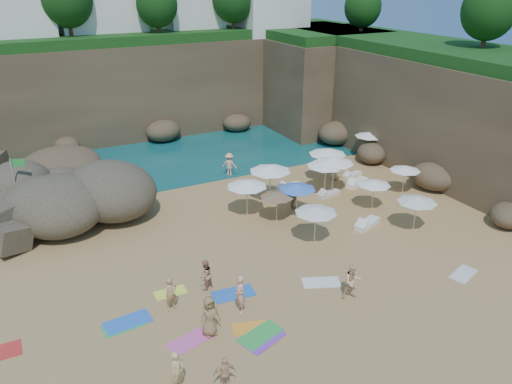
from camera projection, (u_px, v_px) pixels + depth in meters
name	position (u px, v px, depth m)	size (l,w,h in m)	color
ground	(248.00, 255.00, 26.07)	(120.00, 120.00, 0.00)	tan
seawater	(116.00, 118.00, 50.46)	(120.00, 120.00, 0.00)	#0C4751
cliff_back	(146.00, 86.00, 45.61)	(44.00, 8.00, 8.00)	brown
cliff_right	(420.00, 105.00, 38.92)	(8.00, 30.00, 8.00)	brown
cliff_corner	(314.00, 80.00, 47.83)	(10.00, 12.00, 8.00)	brown
rock_promontory	(3.00, 186.00, 34.47)	(12.00, 7.00, 2.00)	brown
clifftop_buildings	(147.00, 0.00, 43.73)	(28.48, 9.48, 7.00)	white
clifftop_trees	(192.00, 3.00, 39.38)	(35.60, 23.82, 4.40)	#11380F
rock_outcrop	(66.00, 217.00, 30.01)	(8.23, 6.17, 3.29)	brown
flag_pole	(17.00, 182.00, 28.50)	(0.77, 0.25, 3.99)	silver
parasol_0	(270.00, 168.00, 31.21)	(2.63, 2.63, 2.49)	silver
parasol_1	(247.00, 184.00, 29.42)	(2.42, 2.42, 2.29)	silver
parasol_2	(334.00, 160.00, 32.54)	(2.63, 2.63, 2.49)	silver
parasol_3	(369.00, 134.00, 38.86)	(2.24, 2.24, 2.12)	silver
parasol_4	(405.00, 168.00, 32.69)	(2.01, 2.01, 1.90)	silver
parasol_5	(326.00, 163.00, 32.29)	(2.51, 2.51, 2.38)	silver
parasol_6	(277.00, 194.00, 28.86)	(2.01, 2.01, 1.90)	silver
parasol_7	(374.00, 183.00, 30.40)	(2.04, 2.04, 1.93)	silver
parasol_8	(328.00, 151.00, 34.26)	(2.58, 2.58, 2.44)	silver
parasol_9	(316.00, 210.00, 26.44)	(2.29, 2.29, 2.16)	silver
parasol_10	(297.00, 186.00, 29.48)	(2.21, 2.21, 2.09)	silver
parasol_11	(417.00, 199.00, 27.78)	(2.22, 2.22, 2.10)	silver
lounger_0	(287.00, 195.00, 32.67)	(1.98, 0.66, 0.31)	white
lounger_1	(357.00, 183.00, 34.56)	(1.97, 0.66, 0.31)	white
lounger_2	(352.00, 175.00, 35.92)	(1.59, 0.53, 0.25)	white
lounger_3	(289.00, 186.00, 34.01)	(1.80, 0.60, 0.28)	silver
lounger_4	(329.00, 194.00, 32.90)	(1.66, 0.55, 0.26)	silver
lounger_5	(367.00, 224.00, 28.96)	(1.91, 0.64, 0.30)	white
towel_0	(128.00, 322.00, 21.03)	(1.93, 0.97, 0.03)	blue
towel_1	(189.00, 341.00, 19.94)	(1.76, 0.88, 0.03)	#DA559F
towel_2	(251.00, 328.00, 20.70)	(1.58, 0.79, 0.03)	orange
towel_3	(261.00, 335.00, 20.27)	(1.90, 0.95, 0.03)	green
towel_4	(170.00, 292.00, 22.98)	(1.46, 0.73, 0.03)	#F0FD42
towel_5	(321.00, 282.00, 23.72)	(1.78, 0.89, 0.03)	silver
towel_6	(265.00, 340.00, 20.02)	(1.75, 0.88, 0.03)	purple
towel_8	(234.00, 294.00, 22.89)	(1.93, 0.97, 0.03)	blue
towel_11	(124.00, 326.00, 20.81)	(1.73, 0.86, 0.03)	green
towel_13	(463.00, 274.00, 24.37)	(1.64, 0.82, 0.03)	silver
person_stand_0	(177.00, 371.00, 17.37)	(0.59, 0.39, 1.62)	tan
person_stand_1	(205.00, 275.00, 22.98)	(0.73, 0.57, 1.50)	tan
person_stand_2	(229.00, 164.00, 35.89)	(1.10, 0.45, 1.70)	#F5A88B
person_stand_3	(293.00, 197.00, 30.78)	(0.95, 0.40, 1.63)	#9D7F4E
person_stand_4	(336.00, 168.00, 35.12)	(0.89, 0.49, 1.82)	tan
person_stand_5	(94.00, 184.00, 32.71)	(1.42, 0.41, 1.53)	tan
person_stand_6	(240.00, 294.00, 21.37)	(0.65, 0.42, 1.77)	#F1A389
person_lie_2	(210.00, 330.00, 20.23)	(0.87, 1.78, 0.47)	olive
person_lie_4	(172.00, 306.00, 21.77)	(0.57, 1.56, 0.37)	tan
person_lie_5	(351.00, 292.00, 22.50)	(0.82, 1.69, 0.64)	#EBBB85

